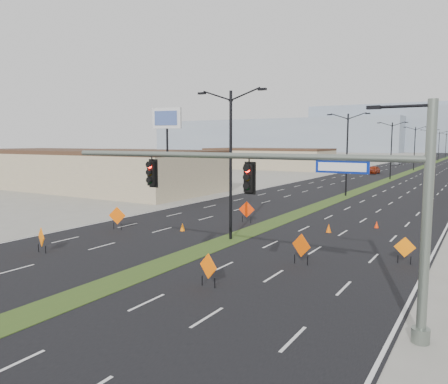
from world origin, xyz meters
The scene contains 28 objects.
ground centered at (0.00, 0.00, 0.00)m, with size 600.00×600.00×0.00m, color gray.
road_surface centered at (0.00, 100.00, 0.00)m, with size 25.00×400.00×0.02m, color black.
median_strip centered at (0.00, 100.00, 0.00)m, with size 2.00×400.00×0.04m, color #2E4E1C.
building_sw_near centered at (-35.00, 30.00, 2.50)m, with size 40.00×16.00×5.00m, color tan.
building_sw_far centered at (-32.00, 85.00, 2.25)m, with size 30.00×14.00×4.50m, color tan.
mesa_west centered at (-120.00, 280.00, 11.00)m, with size 180.00×50.00×22.00m, color #8490A4.
mesa_backdrop centered at (-30.00, 320.00, 16.00)m, with size 140.00×50.00×32.00m, color #8490A4.
signal_mast centered at (8.56, 2.00, 4.79)m, with size 16.30×0.60×8.00m.
streetlight_0 centered at (0.00, 12.00, 5.42)m, with size 5.15×0.24×10.02m.
streetlight_1 centered at (0.00, 40.00, 5.42)m, with size 5.15×0.24×10.02m.
streetlight_2 centered at (0.00, 68.00, 5.42)m, with size 5.15×0.24×10.02m.
streetlight_3 centered at (0.00, 96.00, 5.42)m, with size 5.15×0.24×10.02m.
streetlight_4 centered at (0.00, 124.00, 5.42)m, with size 5.15×0.24×10.02m.
streetlight_5 centered at (0.00, 152.00, 5.42)m, with size 5.15×0.24×10.02m.
streetlight_6 centered at (0.00, 180.00, 5.42)m, with size 5.15×0.24×10.02m.
car_left centered at (-5.57, 80.25, 0.83)m, with size 1.96×4.86×1.66m, color maroon.
car_far centered at (-8.14, 120.79, 0.77)m, with size 2.15×5.28×1.53m, color #B3B7BD.
construction_sign_0 centered at (-7.89, 3.00, 0.91)m, with size 1.10×0.46×1.55m.
construction_sign_1 centered at (-8.98, 10.36, 1.05)m, with size 1.26×0.52×1.77m.
construction_sign_2 centered at (-2.00, 18.03, 1.05)m, with size 1.31×0.33×1.78m.
construction_sign_3 centered at (4.09, 3.00, 0.93)m, with size 1.15×0.39×1.58m.
construction_sign_4 centered at (11.17, 11.75, 0.88)m, with size 1.12×0.28×1.51m.
construction_sign_5 centered at (6.38, 8.70, 1.01)m, with size 1.22×0.49×1.71m.
cone_0 centered at (-4.50, 12.56, 0.31)m, with size 0.37×0.37×0.62m, color orange.
cone_1 centered at (5.03, 17.71, 0.33)m, with size 0.40×0.40×0.67m, color #E65904.
cone_2 centered at (7.67, 21.28, 0.28)m, with size 0.33×0.33×0.55m, color #FF3305.
cone_3 centered at (-5.45, 24.46, 0.28)m, with size 0.34×0.34×0.57m, color #D85E04.
pole_sign_west centered at (-15.82, 25.06, 8.50)m, with size 3.37×1.10×10.35m.
Camera 1 is at (14.79, -13.26, 6.67)m, focal length 35.00 mm.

